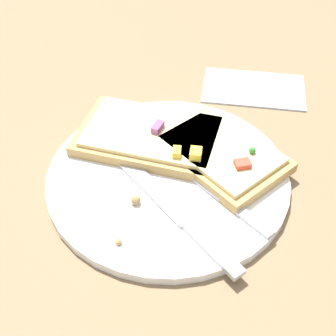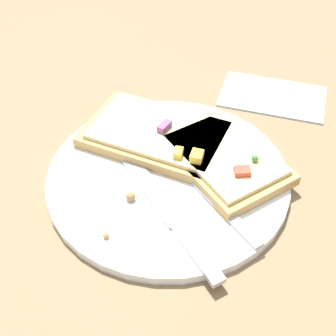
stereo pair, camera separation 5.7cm
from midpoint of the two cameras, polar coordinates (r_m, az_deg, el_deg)
ground_plane at (r=0.59m, az=-2.78°, el=-1.67°), size 4.00×4.00×0.00m
plate at (r=0.58m, az=-2.80°, el=-1.26°), size 0.30×0.30×0.01m
fork at (r=0.57m, az=0.59°, el=-1.32°), size 0.17×0.15×0.01m
knife at (r=0.53m, az=-1.34°, el=-6.34°), size 0.17×0.17×0.01m
pizza_slice_main at (r=0.62m, az=-4.65°, el=3.84°), size 0.20×0.14×0.03m
pizza_slice_corner at (r=0.59m, az=3.82°, el=1.68°), size 0.19×0.18×0.03m
crumb_scatter at (r=0.54m, az=-7.40°, el=-5.00°), size 0.02×0.07×0.01m
napkin at (r=0.74m, az=8.23°, el=9.56°), size 0.16×0.09×0.01m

